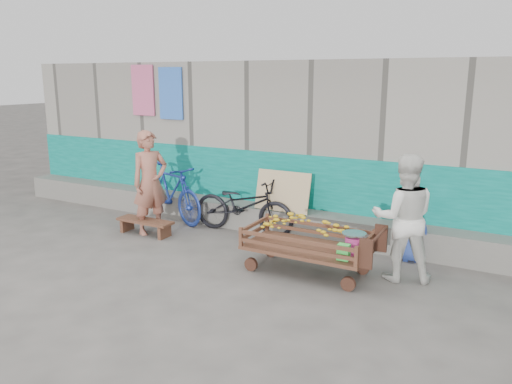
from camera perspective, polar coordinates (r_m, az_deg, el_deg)
The scene contains 9 objects.
ground at distance 7.15m, azimuth -7.08°, elevation -9.47°, with size 80.00×80.00×0.00m, color #4E4B47.
building_wall at distance 10.24m, azimuth 6.02°, elevation 5.94°, with size 12.00×3.50×3.00m.
banana_cart at distance 7.07m, azimuth 5.61°, elevation -4.96°, with size 1.90×0.87×0.81m.
bench at distance 9.02m, azimuth -12.55°, elevation -3.55°, with size 1.07×0.32×0.27m.
vendor_man at distance 8.92m, azimuth -12.00°, elevation 1.06°, with size 0.67×0.44×1.83m, color #AA6551.
woman at distance 7.01m, azimuth 16.51°, elevation -2.85°, with size 0.85×0.66×1.74m, color white.
child at distance 7.84m, azimuth 17.52°, elevation -4.32°, with size 0.46×0.30×0.94m, color #283F92.
bicycle_dark at distance 8.82m, azimuth -1.45°, elevation -1.54°, with size 0.66×1.91×1.00m, color black.
bicycle_blue at distance 9.68m, azimuth -9.65°, elevation -0.04°, with size 0.53×1.86×1.12m, color navy.
Camera 1 is at (3.90, -5.33, 2.74)m, focal length 35.00 mm.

